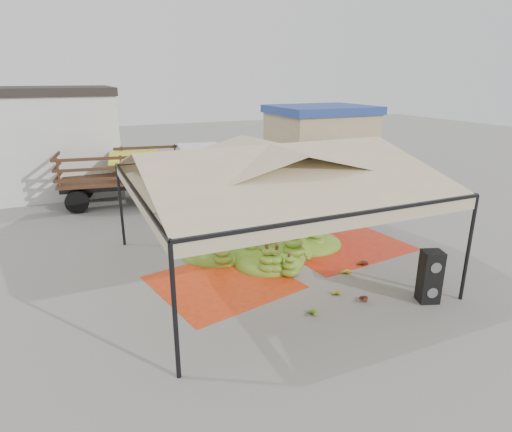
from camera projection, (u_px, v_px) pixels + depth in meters
name	position (u px, v px, depth m)	size (l,w,h in m)	color
ground	(269.00, 268.00, 13.86)	(90.00, 90.00, 0.00)	slate
canopy_tent	(270.00, 168.00, 12.83)	(8.10, 8.10, 4.00)	black
building_tan	(320.00, 137.00, 28.37)	(6.30, 5.30, 4.10)	tan
tarp_left	(223.00, 282.00, 12.91)	(3.78, 3.60, 0.01)	#D04213
tarp_right	(332.00, 241.00, 16.14)	(4.39, 4.61, 0.01)	red
banana_heap	(267.00, 232.00, 15.16)	(6.07, 4.99, 1.30)	#447E1A
hand_yellow_a	(336.00, 293.00, 12.04)	(0.41, 0.34, 0.19)	#B19023
hand_yellow_b	(345.00, 272.00, 13.31)	(0.48, 0.39, 0.22)	gold
hand_red_a	(360.00, 298.00, 11.76)	(0.50, 0.41, 0.23)	#521912
hand_red_b	(362.00, 264.00, 13.91)	(0.50, 0.41, 0.23)	#552613
hand_green	(310.00, 312.00, 11.04)	(0.48, 0.39, 0.22)	#3A7F1A
hanging_bunches	(258.00, 178.00, 14.49)	(1.74, 0.24, 0.20)	#40801A
speaker_stack	(430.00, 277.00, 11.60)	(0.66, 0.62, 1.48)	black
banana_leaves	(219.00, 263.00, 14.19)	(0.96, 1.36, 3.70)	#2E6C1C
vendor	(246.00, 193.00, 19.03)	(0.72, 0.47, 1.97)	gray
truck_left	(150.00, 169.00, 20.84)	(7.96, 3.74, 2.63)	#462C17
truck_right	(321.00, 165.00, 23.50)	(6.26, 3.39, 2.04)	#462C17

